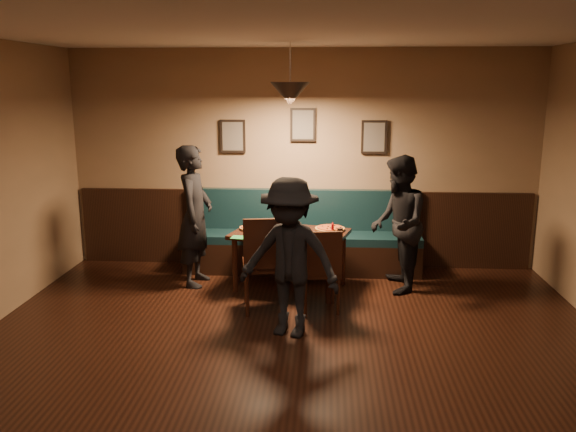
% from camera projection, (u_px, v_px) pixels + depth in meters
% --- Properties ---
extents(floor, '(7.00, 7.00, 0.00)m').
position_uv_depth(floor, '(283.00, 400.00, 4.49)').
color(floor, black).
rests_on(floor, ground).
extents(ceiling, '(7.00, 7.00, 0.00)m').
position_uv_depth(ceiling, '(282.00, 15.00, 3.88)').
color(ceiling, silver).
rests_on(ceiling, ground).
extents(wall_back, '(6.00, 0.00, 6.00)m').
position_uv_depth(wall_back, '(303.00, 160.00, 7.59)').
color(wall_back, '#8C704F').
rests_on(wall_back, ground).
extents(wainscot, '(5.88, 0.06, 1.00)m').
position_uv_depth(wainscot, '(302.00, 228.00, 7.76)').
color(wainscot, black).
rests_on(wainscot, ground).
extents(booth_bench, '(3.00, 0.60, 1.00)m').
position_uv_depth(booth_bench, '(302.00, 233.00, 7.50)').
color(booth_bench, '#0F232D').
rests_on(booth_bench, ground).
extents(picture_left, '(0.32, 0.04, 0.42)m').
position_uv_depth(picture_left, '(233.00, 136.00, 7.56)').
color(picture_left, black).
rests_on(picture_left, wall_back).
extents(picture_center, '(0.32, 0.04, 0.42)m').
position_uv_depth(picture_center, '(303.00, 125.00, 7.47)').
color(picture_center, black).
rests_on(picture_center, wall_back).
extents(picture_right, '(0.32, 0.04, 0.42)m').
position_uv_depth(picture_right, '(374.00, 137.00, 7.44)').
color(picture_right, black).
rests_on(picture_right, wall_back).
extents(pendant_lamp, '(0.44, 0.44, 0.25)m').
position_uv_depth(pendant_lamp, '(290.00, 94.00, 6.47)').
color(pendant_lamp, black).
rests_on(pendant_lamp, ceiling).
extents(dining_table, '(1.44, 1.12, 0.68)m').
position_uv_depth(dining_table, '(290.00, 260.00, 6.89)').
color(dining_table, black).
rests_on(dining_table, floor).
extents(chair_near_left, '(0.53, 0.53, 1.04)m').
position_uv_depth(chair_near_left, '(265.00, 262.00, 6.21)').
color(chair_near_left, '#331C0E').
rests_on(chair_near_left, floor).
extents(chair_near_right, '(0.45, 0.45, 0.90)m').
position_uv_depth(chair_near_right, '(320.00, 269.00, 6.20)').
color(chair_near_right, black).
rests_on(chair_near_right, floor).
extents(diner_left, '(0.44, 0.63, 1.67)m').
position_uv_depth(diner_left, '(195.00, 216.00, 6.94)').
color(diner_left, black).
rests_on(diner_left, floor).
extents(diner_right, '(0.60, 0.77, 1.58)m').
position_uv_depth(diner_right, '(398.00, 224.00, 6.74)').
color(diner_right, black).
rests_on(diner_right, floor).
extents(diner_front, '(1.11, 0.83, 1.52)m').
position_uv_depth(diner_front, '(289.00, 258.00, 5.52)').
color(diner_front, black).
rests_on(diner_front, floor).
extents(pizza_a, '(0.32, 0.32, 0.04)m').
position_uv_depth(pizza_a, '(253.00, 228.00, 6.94)').
color(pizza_a, orange).
rests_on(pizza_a, dining_table).
extents(pizza_b, '(0.40, 0.40, 0.04)m').
position_uv_depth(pizza_b, '(295.00, 233.00, 6.68)').
color(pizza_b, '#CA6126').
rests_on(pizza_b, dining_table).
extents(pizza_c, '(0.42, 0.42, 0.04)m').
position_uv_depth(pizza_c, '(330.00, 229.00, 6.89)').
color(pizza_c, orange).
rests_on(pizza_c, dining_table).
extents(soda_glass, '(0.07, 0.07, 0.14)m').
position_uv_depth(soda_glass, '(340.00, 234.00, 6.43)').
color(soda_glass, black).
rests_on(soda_glass, dining_table).
extents(tabasco_bottle, '(0.03, 0.03, 0.13)m').
position_uv_depth(tabasco_bottle, '(333.00, 227.00, 6.76)').
color(tabasco_bottle, maroon).
rests_on(tabasco_bottle, dining_table).
extents(napkin_a, '(0.14, 0.14, 0.01)m').
position_uv_depth(napkin_a, '(248.00, 227.00, 7.05)').
color(napkin_a, '#1E7225').
rests_on(napkin_a, dining_table).
extents(napkin_b, '(0.17, 0.17, 0.01)m').
position_uv_depth(napkin_b, '(238.00, 237.00, 6.57)').
color(napkin_b, '#22803D').
rests_on(napkin_b, dining_table).
extents(cutlery_set, '(0.17, 0.09, 0.00)m').
position_uv_depth(cutlery_set, '(291.00, 240.00, 6.46)').
color(cutlery_set, white).
rests_on(cutlery_set, dining_table).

